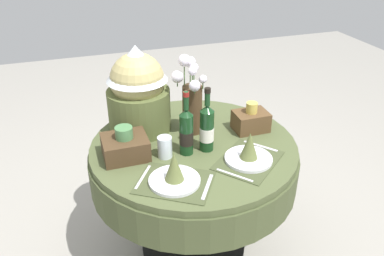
{
  "coord_description": "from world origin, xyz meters",
  "views": [
    {
      "loc": [
        -0.59,
        -1.74,
        1.87
      ],
      "look_at": [
        0.0,
        0.03,
        0.84
      ],
      "focal_mm": 37.22,
      "sensor_mm": 36.0,
      "label": 1
    }
  ],
  "objects_px": {
    "tumbler_near_left": "(165,147)",
    "woven_basket_side_left": "(125,146)",
    "place_setting_right": "(249,153)",
    "wine_bottle_centre": "(186,131)",
    "flower_vase": "(191,99)",
    "dining_table": "(194,166)",
    "gift_tub_back_left": "(138,87)",
    "wine_bottle_left": "(207,128)",
    "woven_basket_side_right": "(251,120)",
    "place_setting_left": "(174,174)"
  },
  "relations": [
    {
      "from": "tumbler_near_left",
      "to": "woven_basket_side_left",
      "type": "bearing_deg",
      "value": 161.21
    },
    {
      "from": "place_setting_right",
      "to": "wine_bottle_centre",
      "type": "xyz_separation_m",
      "value": [
        -0.27,
        0.17,
        0.08
      ]
    },
    {
      "from": "place_setting_right",
      "to": "flower_vase",
      "type": "relative_size",
      "value": 0.95
    },
    {
      "from": "dining_table",
      "to": "gift_tub_back_left",
      "type": "xyz_separation_m",
      "value": [
        -0.24,
        0.26,
        0.41
      ]
    },
    {
      "from": "wine_bottle_left",
      "to": "woven_basket_side_right",
      "type": "distance_m",
      "value": 0.34
    },
    {
      "from": "gift_tub_back_left",
      "to": "woven_basket_side_right",
      "type": "relative_size",
      "value": 2.6
    },
    {
      "from": "tumbler_near_left",
      "to": "woven_basket_side_left",
      "type": "xyz_separation_m",
      "value": [
        -0.19,
        0.06,
        0.01
      ]
    },
    {
      "from": "flower_vase",
      "to": "woven_basket_side_left",
      "type": "height_order",
      "value": "flower_vase"
    },
    {
      "from": "tumbler_near_left",
      "to": "wine_bottle_centre",
      "type": "bearing_deg",
      "value": -0.73
    },
    {
      "from": "wine_bottle_left",
      "to": "place_setting_left",
      "type": "bearing_deg",
      "value": -136.46
    },
    {
      "from": "flower_vase",
      "to": "gift_tub_back_left",
      "type": "relative_size",
      "value": 0.91
    },
    {
      "from": "place_setting_right",
      "to": "wine_bottle_left",
      "type": "height_order",
      "value": "wine_bottle_left"
    },
    {
      "from": "flower_vase",
      "to": "place_setting_left",
      "type": "bearing_deg",
      "value": -117.31
    },
    {
      "from": "place_setting_left",
      "to": "wine_bottle_centre",
      "type": "height_order",
      "value": "wine_bottle_centre"
    },
    {
      "from": "wine_bottle_centre",
      "to": "place_setting_left",
      "type": "bearing_deg",
      "value": -119.85
    },
    {
      "from": "place_setting_right",
      "to": "flower_vase",
      "type": "bearing_deg",
      "value": 115.54
    },
    {
      "from": "place_setting_right",
      "to": "gift_tub_back_left",
      "type": "xyz_separation_m",
      "value": [
        -0.44,
        0.5,
        0.21
      ]
    },
    {
      "from": "woven_basket_side_left",
      "to": "tumbler_near_left",
      "type": "bearing_deg",
      "value": -18.79
    },
    {
      "from": "woven_basket_side_left",
      "to": "woven_basket_side_right",
      "type": "xyz_separation_m",
      "value": [
        0.73,
        0.05,
        -0.0
      ]
    },
    {
      "from": "wine_bottle_left",
      "to": "woven_basket_side_left",
      "type": "relative_size",
      "value": 1.54
    },
    {
      "from": "tumbler_near_left",
      "to": "woven_basket_side_right",
      "type": "relative_size",
      "value": 0.59
    },
    {
      "from": "woven_basket_side_right",
      "to": "flower_vase",
      "type": "bearing_deg",
      "value": 165.48
    },
    {
      "from": "place_setting_left",
      "to": "gift_tub_back_left",
      "type": "xyz_separation_m",
      "value": [
        -0.04,
        0.56,
        0.21
      ]
    },
    {
      "from": "place_setting_left",
      "to": "woven_basket_side_left",
      "type": "xyz_separation_m",
      "value": [
        -0.17,
        0.29,
        0.01
      ]
    },
    {
      "from": "dining_table",
      "to": "gift_tub_back_left",
      "type": "bearing_deg",
      "value": 132.54
    },
    {
      "from": "gift_tub_back_left",
      "to": "place_setting_right",
      "type": "bearing_deg",
      "value": -48.72
    },
    {
      "from": "gift_tub_back_left",
      "to": "woven_basket_side_left",
      "type": "bearing_deg",
      "value": -116.23
    },
    {
      "from": "wine_bottle_left",
      "to": "woven_basket_side_right",
      "type": "bearing_deg",
      "value": 20.98
    },
    {
      "from": "dining_table",
      "to": "woven_basket_side_left",
      "type": "xyz_separation_m",
      "value": [
        -0.37,
        -0.01,
        0.21
      ]
    },
    {
      "from": "dining_table",
      "to": "place_setting_left",
      "type": "relative_size",
      "value": 2.66
    },
    {
      "from": "wine_bottle_centre",
      "to": "wine_bottle_left",
      "type": "bearing_deg",
      "value": 0.68
    },
    {
      "from": "wine_bottle_left",
      "to": "woven_basket_side_right",
      "type": "xyz_separation_m",
      "value": [
        0.31,
        0.12,
        -0.07
      ]
    },
    {
      "from": "wine_bottle_left",
      "to": "tumbler_near_left",
      "type": "relative_size",
      "value": 3.1
    },
    {
      "from": "place_setting_left",
      "to": "wine_bottle_left",
      "type": "bearing_deg",
      "value": 43.54
    },
    {
      "from": "tumbler_near_left",
      "to": "woven_basket_side_left",
      "type": "distance_m",
      "value": 0.2
    },
    {
      "from": "place_setting_left",
      "to": "gift_tub_back_left",
      "type": "relative_size",
      "value": 0.87
    },
    {
      "from": "wine_bottle_centre",
      "to": "woven_basket_side_left",
      "type": "relative_size",
      "value": 1.53
    },
    {
      "from": "place_setting_left",
      "to": "wine_bottle_centre",
      "type": "distance_m",
      "value": 0.27
    },
    {
      "from": "wine_bottle_left",
      "to": "tumbler_near_left",
      "type": "bearing_deg",
      "value": 179.96
    },
    {
      "from": "place_setting_right",
      "to": "place_setting_left",
      "type": "bearing_deg",
      "value": -171.7
    },
    {
      "from": "dining_table",
      "to": "gift_tub_back_left",
      "type": "relative_size",
      "value": 2.31
    },
    {
      "from": "dining_table",
      "to": "place_setting_right",
      "type": "relative_size",
      "value": 2.65
    },
    {
      "from": "flower_vase",
      "to": "wine_bottle_centre",
      "type": "bearing_deg",
      "value": -114.34
    },
    {
      "from": "wine_bottle_centre",
      "to": "tumbler_near_left",
      "type": "xyz_separation_m",
      "value": [
        -0.11,
        0.0,
        -0.07
      ]
    },
    {
      "from": "place_setting_left",
      "to": "flower_vase",
      "type": "height_order",
      "value": "flower_vase"
    },
    {
      "from": "place_setting_right",
      "to": "wine_bottle_centre",
      "type": "distance_m",
      "value": 0.33
    },
    {
      "from": "flower_vase",
      "to": "woven_basket_side_right",
      "type": "xyz_separation_m",
      "value": [
        0.33,
        -0.09,
        -0.14
      ]
    },
    {
      "from": "place_setting_right",
      "to": "gift_tub_back_left",
      "type": "height_order",
      "value": "gift_tub_back_left"
    },
    {
      "from": "wine_bottle_left",
      "to": "gift_tub_back_left",
      "type": "bearing_deg",
      "value": 130.11
    },
    {
      "from": "flower_vase",
      "to": "woven_basket_side_right",
      "type": "relative_size",
      "value": 2.37
    }
  ]
}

